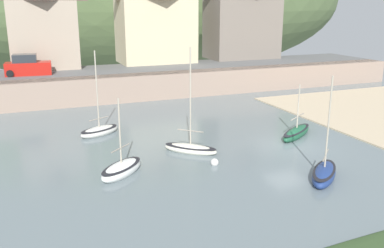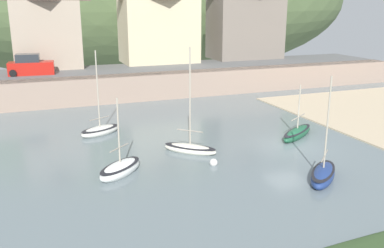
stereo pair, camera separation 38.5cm
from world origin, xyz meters
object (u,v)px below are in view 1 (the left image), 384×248
object	(u,v)px
fishing_boat_green	(99,131)
sailboat_blue_trim	(190,148)
rowboat_small_beached	(324,173)
parked_car_near_slipway	(28,66)
waterfront_building_left	(42,22)
waterfront_building_centre	(155,19)
waterfront_building_right	(242,14)
sailboat_tall_mast	(122,169)
sailboat_white_hull	(296,133)
mooring_buoy	(215,162)

from	to	relation	value
fishing_boat_green	sailboat_blue_trim	bearing A→B (deg)	-80.87
rowboat_small_beached	parked_car_near_slipway	xyz separation A→B (m)	(-13.53, 26.20, 2.91)
waterfront_building_left	waterfront_building_centre	xyz separation A→B (m)	(12.17, 0.00, 0.19)
waterfront_building_right	sailboat_tall_mast	xyz separation A→B (m)	(-21.19, -26.13, -7.40)
waterfront_building_left	waterfront_building_right	size ratio (longest dim) A/B	0.88
sailboat_tall_mast	waterfront_building_left	bearing A→B (deg)	51.59
waterfront_building_right	rowboat_small_beached	world-z (taller)	waterfront_building_right
sailboat_blue_trim	sailboat_white_hull	world-z (taller)	sailboat_blue_trim
sailboat_tall_mast	mooring_buoy	distance (m)	5.24
waterfront_building_right	mooring_buoy	world-z (taller)	waterfront_building_right
waterfront_building_left	fishing_boat_green	distance (m)	19.70
sailboat_white_hull	parked_car_near_slipway	xyz separation A→B (m)	(-16.64, 19.39, 2.94)
waterfront_building_left	mooring_buoy	distance (m)	28.57
sailboat_blue_trim	waterfront_building_left	bearing A→B (deg)	149.66
waterfront_building_centre	parked_car_near_slipway	xyz separation A→B (m)	(-14.00, -4.50, -4.06)
sailboat_blue_trim	parked_car_near_slipway	bearing A→B (deg)	157.63
waterfront_building_right	sailboat_white_hull	world-z (taller)	waterfront_building_right
fishing_boat_green	mooring_buoy	size ratio (longest dim) A/B	13.12
waterfront_building_right	parked_car_near_slipway	distance (m)	25.88
waterfront_building_centre	sailboat_tall_mast	world-z (taller)	waterfront_building_centre
waterfront_building_right	sailboat_white_hull	xyz separation A→B (m)	(-8.45, -23.89, -7.42)
sailboat_blue_trim	mooring_buoy	distance (m)	2.60
waterfront_building_centre	fishing_boat_green	xyz separation A→B (m)	(-9.91, -18.34, -7.00)
sailboat_tall_mast	mooring_buoy	xyz separation A→B (m)	(5.20, -0.61, -0.14)
sailboat_blue_trim	parked_car_near_slipway	world-z (taller)	sailboat_blue_trim
waterfront_building_centre	sailboat_tall_mast	xyz separation A→B (m)	(-10.10, -26.13, -6.99)
sailboat_tall_mast	parked_car_near_slipway	world-z (taller)	parked_car_near_slipway
fishing_boat_green	rowboat_small_beached	distance (m)	15.55
waterfront_building_left	sailboat_blue_trim	size ratio (longest dim) A/B	1.40
waterfront_building_right	mooring_buoy	bearing A→B (deg)	-120.88
fishing_boat_green	waterfront_building_left	bearing A→B (deg)	68.27
sailboat_blue_trim	sailboat_white_hull	size ratio (longest dim) A/B	1.66
rowboat_small_beached	mooring_buoy	world-z (taller)	rowboat_small_beached
rowboat_small_beached	sailboat_white_hull	xyz separation A→B (m)	(3.11, 6.80, -0.03)
waterfront_building_right	sailboat_blue_trim	bearing A→B (deg)	-124.22
sailboat_tall_mast	parked_car_near_slipway	xyz separation A→B (m)	(-3.90, 21.63, 2.93)
fishing_boat_green	parked_car_near_slipway	bearing A→B (deg)	77.70
rowboat_small_beached	sailboat_blue_trim	bearing A→B (deg)	83.11
sailboat_blue_trim	mooring_buoy	world-z (taller)	sailboat_blue_trim
waterfront_building_right	sailboat_tall_mast	bearing A→B (deg)	-129.04
waterfront_building_right	sailboat_blue_trim	world-z (taller)	waterfront_building_right
waterfront_building_left	sailboat_white_hull	distance (m)	28.93
fishing_boat_green	sailboat_tall_mast	size ratio (longest dim) A/B	1.38
rowboat_small_beached	sailboat_white_hull	world-z (taller)	rowboat_small_beached
sailboat_white_hull	waterfront_building_left	bearing A→B (deg)	87.94
waterfront_building_centre	sailboat_blue_trim	bearing A→B (deg)	-102.50
sailboat_blue_trim	rowboat_small_beached	size ratio (longest dim) A/B	1.17
waterfront_building_left	sailboat_tall_mast	world-z (taller)	waterfront_building_left
waterfront_building_centre	sailboat_white_hull	size ratio (longest dim) A/B	2.42
fishing_boat_green	sailboat_white_hull	distance (m)	13.73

